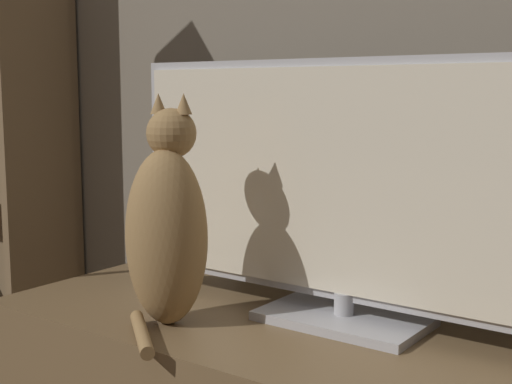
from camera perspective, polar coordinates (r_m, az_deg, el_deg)
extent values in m
cube|color=#B7B7BC|center=(1.59, 7.04, -10.00)|extent=(0.36, 0.22, 0.02)
cylinder|color=#B7B7BC|center=(1.58, 7.06, -8.83)|extent=(0.04, 0.04, 0.05)
cube|color=#B7B7BC|center=(1.53, 7.38, 0.84)|extent=(1.13, 0.02, 0.52)
cube|color=silver|center=(1.52, 7.13, 0.79)|extent=(1.09, 0.01, 0.49)
ellipsoid|color=#997547|center=(1.54, -7.17, -3.62)|extent=(0.22, 0.21, 0.38)
ellipsoid|color=silver|center=(1.60, -6.20, -3.89)|extent=(0.11, 0.08, 0.21)
sphere|color=#997547|center=(1.54, -6.78, 4.69)|extent=(0.13, 0.13, 0.11)
cone|color=#997547|center=(1.55, -7.81, 7.02)|extent=(0.04, 0.04, 0.04)
cone|color=#997547|center=(1.53, -5.81, 7.04)|extent=(0.04, 0.04, 0.04)
cylinder|color=#997547|center=(1.49, -9.13, -11.13)|extent=(0.20, 0.17, 0.03)
cube|color=brown|center=(2.29, -16.97, 7.32)|extent=(0.03, 0.28, 1.86)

